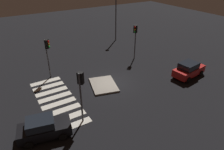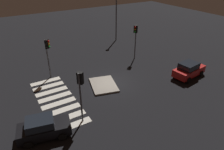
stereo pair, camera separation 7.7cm
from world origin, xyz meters
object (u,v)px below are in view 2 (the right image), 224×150
(traffic_island, at_px, (104,85))
(traffic_light_south, at_px, (48,49))
(car_black, at_px, (43,128))
(traffic_light_west, at_px, (135,34))
(car_red, at_px, (189,70))
(street_lamp, at_px, (116,11))
(traffic_light_east, at_px, (81,85))

(traffic_island, height_order, traffic_light_south, traffic_light_south)
(car_black, bearing_deg, traffic_light_west, 41.88)
(car_black, height_order, traffic_light_west, traffic_light_west)
(car_black, relative_size, car_red, 0.97)
(street_lamp, bearing_deg, car_red, 1.59)
(car_red, xyz_separation_m, street_lamp, (-14.96, -0.41, 3.99))
(car_red, distance_m, traffic_light_west, 7.98)
(traffic_island, xyz_separation_m, car_black, (4.03, -7.23, 0.73))
(traffic_island, relative_size, street_lamp, 0.55)
(traffic_light_east, xyz_separation_m, street_lamp, (-15.58, 12.87, 1.48))
(car_red, relative_size, traffic_light_south, 0.94)
(traffic_island, bearing_deg, street_lamp, 142.96)
(car_black, relative_size, traffic_light_east, 0.91)
(car_black, xyz_separation_m, traffic_light_west, (-7.98, 14.16, 2.66))
(traffic_light_south, bearing_deg, traffic_island, -6.33)
(street_lamp, bearing_deg, car_black, -45.58)
(traffic_light_east, relative_size, street_lamp, 0.63)
(traffic_light_south, bearing_deg, car_black, -67.61)
(car_red, bearing_deg, traffic_light_south, 142.77)
(traffic_island, height_order, traffic_light_east, traffic_light_east)
(traffic_light_west, bearing_deg, traffic_light_east, 1.49)
(traffic_light_east, relative_size, traffic_light_south, 1.00)
(car_red, height_order, traffic_light_south, traffic_light_south)
(traffic_island, xyz_separation_m, traffic_light_south, (-4.65, -4.16, 3.30))
(traffic_island, distance_m, car_black, 8.31)
(traffic_island, distance_m, traffic_light_south, 7.06)
(traffic_island, height_order, car_red, car_red)
(car_black, distance_m, street_lamp, 22.90)
(car_black, height_order, car_red, car_red)
(traffic_light_south, bearing_deg, car_red, 11.51)
(car_red, relative_size, traffic_light_east, 0.94)
(traffic_light_east, xyz_separation_m, traffic_light_south, (-8.49, -0.16, 0.01))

